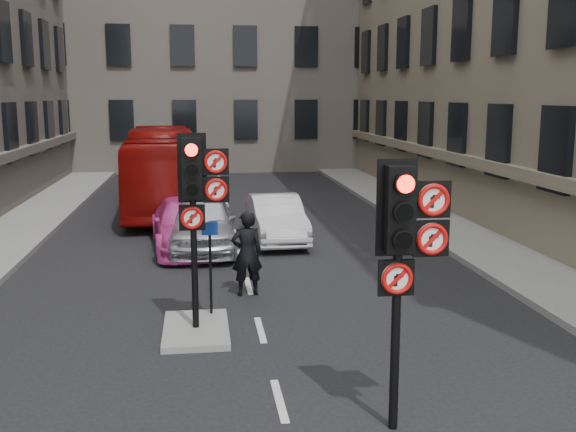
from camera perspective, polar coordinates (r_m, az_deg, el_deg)
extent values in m
cube|color=gray|center=(21.21, 15.58, -1.81)|extent=(3.00, 50.00, 0.16)
cube|color=gray|center=(12.80, -7.79, -9.52)|extent=(1.20, 2.00, 0.12)
cube|color=#665E56|center=(45.42, -6.45, 17.28)|extent=(30.00, 14.00, 20.00)
cylinder|color=black|center=(9.00, 9.07, -10.49)|extent=(0.12, 0.12, 2.40)
cube|color=black|center=(8.54, 9.40, 0.57)|extent=(0.36, 0.28, 1.10)
cube|color=black|center=(8.66, 9.15, 0.71)|extent=(0.52, 0.03, 1.25)
cylinder|color=#FF1407|center=(8.26, 9.96, 2.68)|extent=(0.22, 0.01, 0.22)
cylinder|color=black|center=(8.31, 9.88, 0.29)|extent=(0.22, 0.01, 0.22)
cylinder|color=black|center=(8.38, 9.81, -2.07)|extent=(0.22, 0.01, 0.22)
cube|color=black|center=(8.64, 12.12, 1.39)|extent=(0.47, 0.05, 0.47)
cylinder|color=white|center=(8.60, 12.21, 1.34)|extent=(0.41, 0.02, 0.41)
torus|color=#BF0C0A|center=(8.58, 12.25, 1.33)|extent=(0.41, 0.06, 0.41)
cube|color=#BF0C0A|center=(8.58, 12.26, 1.32)|extent=(0.25, 0.01, 0.25)
cube|color=black|center=(8.72, 12.00, -1.86)|extent=(0.47, 0.05, 0.47)
cylinder|color=white|center=(8.69, 12.09, -1.91)|extent=(0.41, 0.02, 0.41)
torus|color=#BF0C0A|center=(8.67, 12.12, -1.94)|extent=(0.41, 0.06, 0.41)
cube|color=#BF0C0A|center=(8.67, 12.13, -1.94)|extent=(0.25, 0.01, 0.25)
cube|color=black|center=(8.71, 9.14, -5.18)|extent=(0.47, 0.05, 0.47)
cylinder|color=white|center=(8.67, 9.21, -5.25)|extent=(0.41, 0.02, 0.41)
torus|color=#BF0C0A|center=(8.66, 9.24, -5.27)|extent=(0.41, 0.06, 0.41)
cube|color=#BF0C0A|center=(8.65, 9.25, -5.28)|extent=(0.25, 0.01, 0.25)
cylinder|color=black|center=(12.43, -7.93, -4.05)|extent=(0.12, 0.12, 2.40)
cube|color=black|center=(12.12, -8.13, 4.00)|extent=(0.36, 0.28, 1.10)
cube|color=black|center=(12.25, -8.13, 4.06)|extent=(0.52, 0.03, 1.25)
cylinder|color=#FF1407|center=(11.85, -8.18, 5.55)|extent=(0.22, 0.02, 0.22)
cylinder|color=black|center=(11.88, -8.14, 3.87)|extent=(0.22, 0.02, 0.22)
cylinder|color=black|center=(11.92, -8.10, 2.20)|extent=(0.22, 0.02, 0.22)
cube|color=black|center=(12.09, -6.15, 4.60)|extent=(0.47, 0.05, 0.47)
cylinder|color=white|center=(12.05, -6.15, 4.58)|extent=(0.41, 0.02, 0.41)
torus|color=#BF0C0A|center=(12.04, -6.14, 4.57)|extent=(0.41, 0.06, 0.41)
cube|color=#BF0C0A|center=(12.03, -6.14, 4.57)|extent=(0.25, 0.02, 0.25)
cube|color=black|center=(12.15, -6.11, 2.25)|extent=(0.47, 0.05, 0.47)
cylinder|color=white|center=(12.11, -6.10, 2.22)|extent=(0.41, 0.02, 0.41)
torus|color=#BF0C0A|center=(12.10, -6.10, 2.22)|extent=(0.41, 0.06, 0.41)
cube|color=#BF0C0A|center=(12.09, -6.10, 2.21)|extent=(0.25, 0.02, 0.25)
cube|color=black|center=(12.23, -8.12, -0.12)|extent=(0.47, 0.05, 0.47)
cylinder|color=white|center=(12.19, -8.12, -0.15)|extent=(0.41, 0.02, 0.41)
torus|color=#BF0C0A|center=(12.17, -8.12, -0.16)|extent=(0.41, 0.06, 0.41)
cube|color=#BF0C0A|center=(12.17, -8.12, -0.17)|extent=(0.25, 0.02, 0.25)
imported|color=#B3B5BB|center=(19.26, -7.24, -0.57)|extent=(1.97, 4.66, 1.57)
imported|color=silver|center=(20.30, -1.02, -0.22)|extent=(1.60, 4.21, 1.37)
imported|color=#D53E97|center=(19.49, -8.48, -0.72)|extent=(2.41, 4.99, 1.40)
imported|color=maroon|center=(26.60, -10.62, 3.97)|extent=(3.16, 11.24, 3.10)
imported|color=black|center=(18.42, -7.45, -1.96)|extent=(0.62, 1.71, 1.01)
imported|color=black|center=(14.78, -3.51, -3.18)|extent=(0.74, 0.54, 1.89)
cylinder|color=black|center=(13.23, -6.58, -4.48)|extent=(0.05, 0.05, 1.80)
cube|color=navy|center=(13.01, -6.65, -1.07)|extent=(0.32, 0.04, 0.25)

